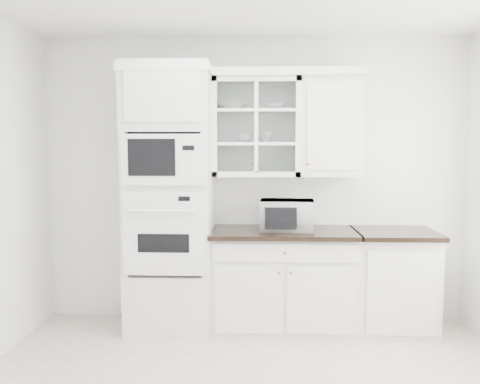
{
  "coord_description": "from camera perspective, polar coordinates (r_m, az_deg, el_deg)",
  "views": [
    {
      "loc": [
        0.07,
        -3.13,
        1.69
      ],
      "look_at": [
        -0.1,
        1.05,
        1.3
      ],
      "focal_mm": 38.0,
      "sensor_mm": 36.0,
      "label": 1
    }
  ],
  "objects": [
    {
      "name": "cup_a",
      "position": [
        4.72,
        0.49,
        6.1
      ],
      "size": [
        0.13,
        0.13,
        0.09
      ],
      "primitive_type": "imported",
      "rotation": [
        0.0,
        0.0,
        -0.2
      ],
      "color": "white",
      "rests_on": "upper_cabinet_glass"
    },
    {
      "name": "cup_b",
      "position": [
        4.73,
        2.92,
        6.12
      ],
      "size": [
        0.12,
        0.12,
        0.09
      ],
      "primitive_type": "imported",
      "rotation": [
        0.0,
        0.0,
        -0.21
      ],
      "color": "white",
      "rests_on": "upper_cabinet_glass"
    },
    {
      "name": "upper_cabinet_glass",
      "position": [
        4.72,
        1.86,
        7.26
      ],
      "size": [
        0.8,
        0.33,
        0.9
      ],
      "color": "silver",
      "rests_on": "room_shell"
    },
    {
      "name": "crown_molding",
      "position": [
        4.74,
        0.57,
        13.15
      ],
      "size": [
        2.14,
        0.38,
        0.07
      ],
      "primitive_type": "cube",
      "color": "white",
      "rests_on": "room_shell"
    },
    {
      "name": "extra_base_cabinet",
      "position": [
        4.89,
        16.8,
        -9.43
      ],
      "size": [
        0.72,
        0.67,
        0.92
      ],
      "color": "silver",
      "rests_on": "ground"
    },
    {
      "name": "base_cabinet_run",
      "position": [
        4.75,
        4.85,
        -9.69
      ],
      "size": [
        1.32,
        0.67,
        0.92
      ],
      "color": "silver",
      "rests_on": "ground"
    },
    {
      "name": "countertop_microwave",
      "position": [
        4.61,
        5.29,
        -2.59
      ],
      "size": [
        0.5,
        0.43,
        0.28
      ],
      "primitive_type": "imported",
      "rotation": [
        0.0,
        0.0,
        3.08
      ],
      "color": "white",
      "rests_on": "base_cabinet_run"
    },
    {
      "name": "oven_column",
      "position": [
        4.65,
        -7.85,
        -0.78
      ],
      "size": [
        0.76,
        0.68,
        2.4
      ],
      "color": "silver",
      "rests_on": "ground"
    },
    {
      "name": "room_shell",
      "position": [
        3.56,
        1.21,
        6.76
      ],
      "size": [
        4.0,
        3.5,
        2.7
      ],
      "color": "white",
      "rests_on": "ground"
    },
    {
      "name": "upper_cabinet_solid",
      "position": [
        4.76,
        10.07,
        7.17
      ],
      "size": [
        0.55,
        0.33,
        0.9
      ],
      "primitive_type": "cube",
      "color": "silver",
      "rests_on": "room_shell"
    },
    {
      "name": "bowl_b",
      "position": [
        4.73,
        3.94,
        9.53
      ],
      "size": [
        0.23,
        0.23,
        0.06
      ],
      "primitive_type": "imported",
      "rotation": [
        0.0,
        0.0,
        -0.34
      ],
      "color": "white",
      "rests_on": "upper_cabinet_glass"
    },
    {
      "name": "bowl_a",
      "position": [
        4.74,
        -0.82,
        9.56
      ],
      "size": [
        0.29,
        0.29,
        0.06
      ],
      "primitive_type": "imported",
      "rotation": [
        0.0,
        0.0,
        -0.2
      ],
      "color": "white",
      "rests_on": "upper_cabinet_glass"
    }
  ]
}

